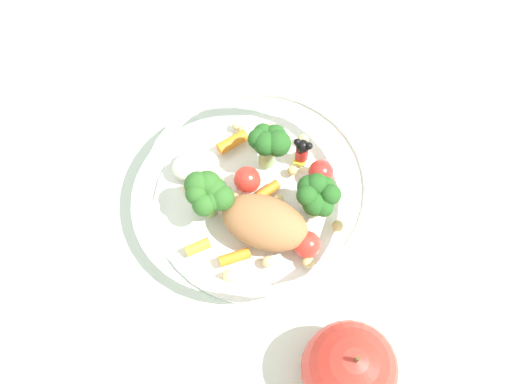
% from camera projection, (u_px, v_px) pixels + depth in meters
% --- Properties ---
extents(ground_plane, '(2.40, 2.40, 0.00)m').
position_uv_depth(ground_plane, '(246.00, 214.00, 0.63)').
color(ground_plane, silver).
extents(food_container, '(0.21, 0.21, 0.07)m').
position_uv_depth(food_container, '(255.00, 192.00, 0.60)').
color(food_container, white).
rests_on(food_container, ground_plane).
extents(loose_apple, '(0.08, 0.08, 0.09)m').
position_uv_depth(loose_apple, '(349.00, 369.00, 0.53)').
color(loose_apple, red).
rests_on(loose_apple, ground_plane).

